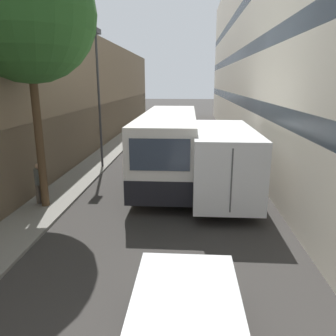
% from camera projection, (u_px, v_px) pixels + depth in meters
% --- Properties ---
extents(ground_plane, '(150.00, 150.00, 0.00)m').
position_uv_depth(ground_plane, '(172.00, 173.00, 16.86)').
color(ground_plane, '#33302D').
extents(sidewalk_left, '(1.74, 60.00, 0.10)m').
position_uv_depth(sidewalk_left, '(87.00, 171.00, 17.12)').
color(sidewalk_left, gray).
rests_on(sidewalk_left, ground_plane).
extents(building_left_shopfront, '(2.40, 60.00, 7.57)m').
position_uv_depth(building_left_shopfront, '(44.00, 105.00, 16.38)').
color(building_left_shopfront, '#847056').
rests_on(building_left_shopfront, ground_plane).
extents(building_right_apartment, '(2.40, 60.00, 13.46)m').
position_uv_depth(building_right_apartment, '(289.00, 33.00, 14.81)').
color(building_right_apartment, beige).
rests_on(building_right_apartment, ground_plane).
extents(car_hatchback, '(1.89, 4.23, 1.45)m').
position_uv_depth(car_hatchback, '(185.00, 335.00, 5.13)').
color(car_hatchback, silver).
rests_on(car_hatchback, ground_plane).
extents(bus, '(2.49, 10.15, 3.12)m').
position_uv_depth(bus, '(169.00, 144.00, 15.79)').
color(bus, silver).
rests_on(bus, ground_plane).
extents(box_truck, '(2.32, 8.21, 2.82)m').
position_uv_depth(box_truck, '(220.00, 156.00, 13.82)').
color(box_truck, silver).
rests_on(box_truck, ground_plane).
extents(pedestrian, '(0.36, 0.35, 1.56)m').
position_uv_depth(pedestrian, '(40.00, 182.00, 12.25)').
color(pedestrian, brown).
rests_on(pedestrian, sidewalk_left).
extents(street_lamp, '(0.36, 0.80, 7.01)m').
position_uv_depth(street_lamp, '(98.00, 74.00, 16.62)').
color(street_lamp, '#38383D').
rests_on(street_lamp, sidewalk_left).
extents(street_tree_left, '(4.50, 4.50, 8.89)m').
position_uv_depth(street_tree_left, '(26.00, 13.00, 10.55)').
color(street_tree_left, '#4C3823').
rests_on(street_tree_left, sidewalk_left).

